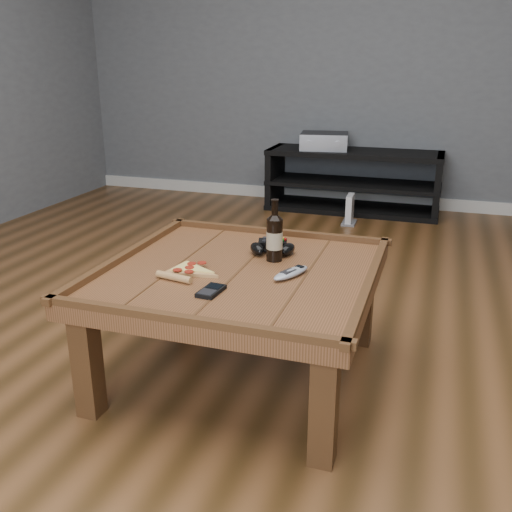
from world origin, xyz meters
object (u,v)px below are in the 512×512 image
(smartphone, at_px, (211,291))
(remote_control, at_px, (291,273))
(pizza_slice, at_px, (187,271))
(av_receiver, at_px, (324,141))
(coffee_table, at_px, (240,284))
(beer_bottle, at_px, (275,236))
(media_console, at_px, (353,181))
(game_controller, at_px, (273,247))
(game_console, at_px, (350,211))

(smartphone, bearing_deg, remote_control, 52.86)
(pizza_slice, bearing_deg, av_receiver, 101.78)
(coffee_table, xyz_separation_m, beer_bottle, (0.09, 0.15, 0.16))
(beer_bottle, bearing_deg, media_console, 92.00)
(smartphone, bearing_deg, coffee_table, 90.81)
(game_controller, bearing_deg, pizza_slice, -140.89)
(game_console, bearing_deg, pizza_slice, -96.79)
(coffee_table, distance_m, av_receiver, 2.76)
(media_console, xyz_separation_m, game_controller, (0.06, -2.52, 0.23))
(remote_control, bearing_deg, coffee_table, -156.92)
(av_receiver, distance_m, game_console, 0.68)
(pizza_slice, height_order, smartphone, pizza_slice)
(coffee_table, height_order, beer_bottle, beer_bottle)
(game_controller, relative_size, smartphone, 1.64)
(media_console, bearing_deg, game_controller, -88.65)
(media_console, bearing_deg, smartphone, -90.38)
(coffee_table, xyz_separation_m, media_console, (0.00, 2.75, -0.15))
(game_controller, xyz_separation_m, av_receiver, (-0.31, 2.52, 0.09))
(beer_bottle, distance_m, game_controller, 0.11)
(coffee_table, height_order, pizza_slice, pizza_slice)
(pizza_slice, xyz_separation_m, smartphone, (0.16, -0.15, -0.00))
(av_receiver, relative_size, game_console, 1.85)
(coffee_table, xyz_separation_m, smartphone, (-0.02, -0.24, 0.07))
(coffee_table, relative_size, beer_bottle, 4.17)
(game_controller, distance_m, remote_control, 0.27)
(coffee_table, xyz_separation_m, remote_control, (0.20, -0.00, 0.07))
(media_console, distance_m, game_console, 0.44)
(coffee_table, height_order, smartphone, coffee_table)
(game_controller, distance_m, game_console, 2.15)
(beer_bottle, relative_size, game_controller, 1.23)
(beer_bottle, xyz_separation_m, smartphone, (-0.11, -0.39, -0.09))
(av_receiver, bearing_deg, coffee_table, -93.38)
(media_console, xyz_separation_m, game_console, (0.05, -0.41, -0.14))
(media_console, height_order, game_controller, game_controller)
(beer_bottle, height_order, game_console, beer_bottle)
(pizza_slice, relative_size, smartphone, 2.33)
(beer_bottle, height_order, remote_control, beer_bottle)
(pizza_slice, bearing_deg, game_console, 94.99)
(remote_control, bearing_deg, game_console, 117.92)
(remote_control, relative_size, game_console, 0.84)
(smartphone, bearing_deg, av_receiver, 99.93)
(media_console, xyz_separation_m, av_receiver, (-0.25, -0.00, 0.32))
(pizza_slice, xyz_separation_m, av_receiver, (-0.08, 2.84, 0.11))
(media_console, relative_size, game_controller, 6.97)
(beer_bottle, relative_size, game_console, 1.09)
(coffee_table, distance_m, remote_control, 0.21)
(beer_bottle, bearing_deg, coffee_table, -121.97)
(game_controller, xyz_separation_m, game_console, (-0.01, 2.11, -0.37))
(pizza_slice, bearing_deg, coffee_table, 39.04)
(game_controller, height_order, pizza_slice, game_controller)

